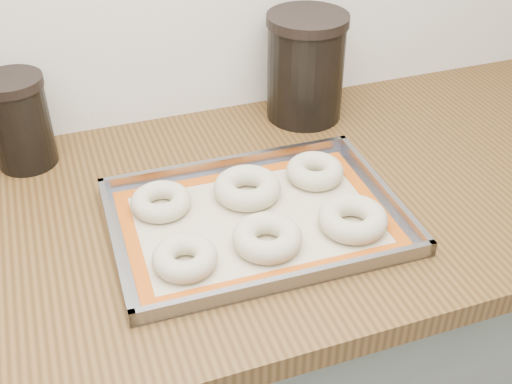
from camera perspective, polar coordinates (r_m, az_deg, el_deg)
name	(u,v)px	position (r m, az deg, el deg)	size (l,w,h in m)	color
countertop	(139,231)	(1.07, -10.37, -3.47)	(3.06, 0.68, 0.04)	brown
baking_tray	(256,219)	(1.03, 0.00, -2.39)	(0.47, 0.34, 0.03)	gray
baking_mat	(256,220)	(1.03, 0.00, -2.48)	(0.43, 0.30, 0.00)	#C6B793
bagel_front_left	(185,258)	(0.94, -6.35, -5.85)	(0.10, 0.10, 0.03)	beige
bagel_front_mid	(267,238)	(0.97, 1.00, -4.07)	(0.11, 0.11, 0.04)	beige
bagel_front_right	(353,219)	(1.02, 8.60, -2.38)	(0.11, 0.11, 0.04)	beige
bagel_back_left	(161,202)	(1.06, -8.45, -0.84)	(0.10, 0.10, 0.03)	beige
bagel_back_mid	(247,188)	(1.07, -0.79, 0.38)	(0.11, 0.11, 0.04)	beige
bagel_back_right	(315,171)	(1.12, 5.25, 1.87)	(0.10, 0.10, 0.04)	beige
canister_mid	(20,121)	(1.21, -20.27, 5.91)	(0.11, 0.11, 0.17)	black
canister_right	(306,67)	(1.29, 4.44, 11.03)	(0.16, 0.16, 0.21)	black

